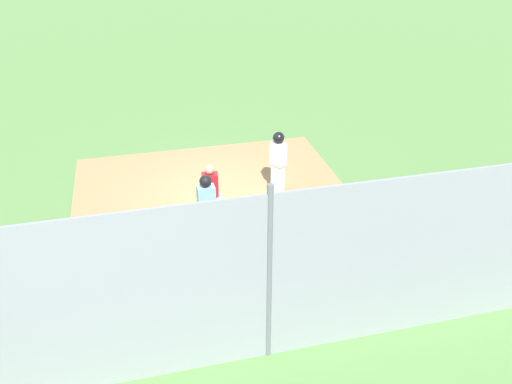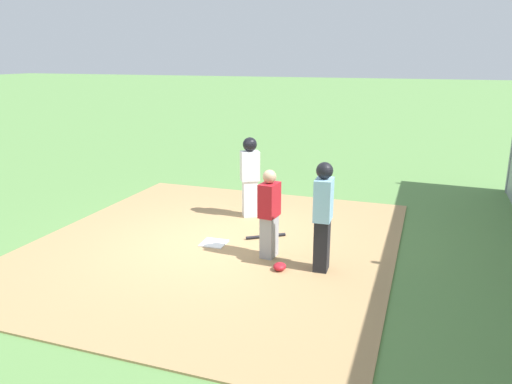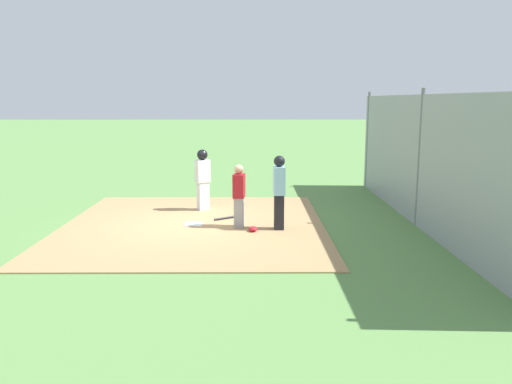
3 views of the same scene
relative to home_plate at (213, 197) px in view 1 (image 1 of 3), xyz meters
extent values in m
plane|color=#5B8947|center=(0.00, 0.00, -0.04)|extent=(140.00, 140.00, 0.00)
cube|color=#A88456|center=(0.00, 0.00, -0.03)|extent=(7.20, 6.40, 0.03)
cube|color=white|center=(0.00, 0.00, 0.00)|extent=(0.45, 0.45, 0.02)
cube|color=#9E9EA3|center=(-0.23, -1.13, 0.35)|extent=(0.33, 0.26, 0.72)
cube|color=#B21923|center=(-0.23, -1.13, 1.00)|extent=(0.41, 0.31, 0.57)
sphere|color=tan|center=(-0.23, -1.13, 1.39)|extent=(0.23, 0.23, 0.23)
cube|color=black|center=(-0.46, -2.08, 0.41)|extent=(0.31, 0.23, 0.84)
cube|color=#8CC1E0|center=(-0.46, -2.08, 1.16)|extent=(0.39, 0.27, 0.66)
sphere|color=black|center=(-0.46, -2.08, 1.62)|extent=(0.26, 0.26, 0.26)
cube|color=silver|center=(1.73, -0.07, 0.38)|extent=(0.34, 0.37, 0.78)
cube|color=silver|center=(1.73, -0.07, 1.09)|extent=(0.42, 0.46, 0.62)
sphere|color=tan|center=(1.73, -0.07, 1.52)|extent=(0.25, 0.25, 0.25)
sphere|color=black|center=(1.73, -0.07, 1.54)|extent=(0.30, 0.30, 0.30)
cylinder|color=black|center=(0.60, -0.80, 0.02)|extent=(0.49, 0.66, 0.06)
ellipsoid|color=#B21923|center=(-0.70, -1.47, 0.05)|extent=(0.24, 0.20, 0.12)
cube|color=#93999E|center=(0.00, -5.53, 1.56)|extent=(12.00, 0.05, 3.20)
cylinder|color=slate|center=(0.00, -5.53, 1.64)|extent=(0.10, 0.10, 3.35)
camera|label=1|loc=(-1.75, -11.74, 6.85)|focal=36.44mm
camera|label=2|loc=(-7.71, -3.53, 3.31)|focal=34.72mm
camera|label=3|loc=(-12.41, -1.46, 3.03)|focal=36.11mm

